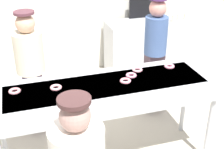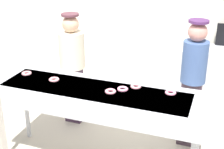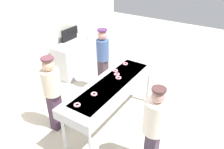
# 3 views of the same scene
# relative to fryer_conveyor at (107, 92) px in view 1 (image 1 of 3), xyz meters

# --- Properties ---
(fryer_conveyor) EXTENTS (2.42, 0.74, 1.03)m
(fryer_conveyor) POSITION_rel_fryer_conveyor_xyz_m (0.00, 0.00, 0.00)
(fryer_conveyor) COLOR #B7BABF
(fryer_conveyor) RESTS_ON ground
(strawberry_donut_0) EXTENTS (0.12, 0.12, 0.03)m
(strawberry_donut_0) POSITION_rel_fryer_conveyor_xyz_m (-0.51, 0.05, 0.11)
(strawberry_donut_0) COLOR pink
(strawberry_donut_0) RESTS_ON fryer_conveyor
(strawberry_donut_1) EXTENTS (0.16, 0.16, 0.03)m
(strawberry_donut_1) POSITION_rel_fryer_conveyor_xyz_m (0.30, 0.08, 0.11)
(strawberry_donut_1) COLOR pink
(strawberry_donut_1) RESTS_ON fryer_conveyor
(strawberry_donut_2) EXTENTS (0.16, 0.16, 0.03)m
(strawberry_donut_2) POSITION_rel_fryer_conveyor_xyz_m (0.20, -0.02, 0.11)
(strawberry_donut_2) COLOR pink
(strawberry_donut_2) RESTS_ON fryer_conveyor
(strawberry_donut_3) EXTENTS (0.16, 0.16, 0.03)m
(strawberry_donut_3) POSITION_rel_fryer_conveyor_xyz_m (-0.91, 0.10, 0.11)
(strawberry_donut_3) COLOR pink
(strawberry_donut_3) RESTS_ON fryer_conveyor
(strawberry_donut_4) EXTENTS (0.15, 0.15, 0.03)m
(strawberry_donut_4) POSITION_rel_fryer_conveyor_xyz_m (0.41, 0.19, 0.11)
(strawberry_donut_4) COLOR pink
(strawberry_donut_4) RESTS_ON fryer_conveyor
(strawberry_donut_5) EXTENTS (0.16, 0.16, 0.03)m
(strawberry_donut_5) POSITION_rel_fryer_conveyor_xyz_m (0.79, 0.17, 0.11)
(strawberry_donut_5) COLOR pink
(strawberry_donut_5) RESTS_ON fryer_conveyor
(worker_baker) EXTENTS (0.35, 0.35, 1.61)m
(worker_baker) POSITION_rel_fryer_conveyor_xyz_m (-0.71, 0.90, -0.01)
(worker_baker) COLOR #3B273C
(worker_baker) RESTS_ON ground
(worker_assistant) EXTENTS (0.30, 0.30, 1.66)m
(worker_assistant) POSITION_rel_fryer_conveyor_xyz_m (0.94, 0.88, -0.01)
(worker_assistant) COLOR #3F2F39
(worker_assistant) RESTS_ON ground
(prep_counter) EXTENTS (1.55, 0.58, 0.94)m
(prep_counter) POSITION_rel_fryer_conveyor_xyz_m (1.42, 2.13, -0.46)
(prep_counter) COLOR #B7BABF
(prep_counter) RESTS_ON ground
(paper_cup_0) EXTENTS (0.08, 0.08, 0.12)m
(paper_cup_0) POSITION_rel_fryer_conveyor_xyz_m (1.77, 1.96, 0.06)
(paper_cup_0) COLOR beige
(paper_cup_0) RESTS_ON prep_counter
(paper_cup_1) EXTENTS (0.08, 0.08, 0.12)m
(paper_cup_1) POSITION_rel_fryer_conveyor_xyz_m (1.73, 2.36, 0.06)
(paper_cup_1) COLOR beige
(paper_cup_1) RESTS_ON prep_counter
(paper_cup_2) EXTENTS (0.08, 0.08, 0.12)m
(paper_cup_2) POSITION_rel_fryer_conveyor_xyz_m (1.48, 1.95, 0.06)
(paper_cup_2) COLOR beige
(paper_cup_2) RESTS_ON prep_counter
(paper_cup_3) EXTENTS (0.08, 0.08, 0.12)m
(paper_cup_3) POSITION_rel_fryer_conveyor_xyz_m (1.89, 2.02, 0.06)
(paper_cup_3) COLOR beige
(paper_cup_3) RESTS_ON prep_counter
(paper_cup_4) EXTENTS (0.08, 0.08, 0.12)m
(paper_cup_4) POSITION_rel_fryer_conveyor_xyz_m (2.04, 2.02, 0.06)
(paper_cup_4) COLOR beige
(paper_cup_4) RESTS_ON prep_counter
(menu_display) EXTENTS (0.63, 0.04, 0.35)m
(menu_display) POSITION_rel_fryer_conveyor_xyz_m (1.42, 2.37, 0.18)
(menu_display) COLOR black
(menu_display) RESTS_ON prep_counter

